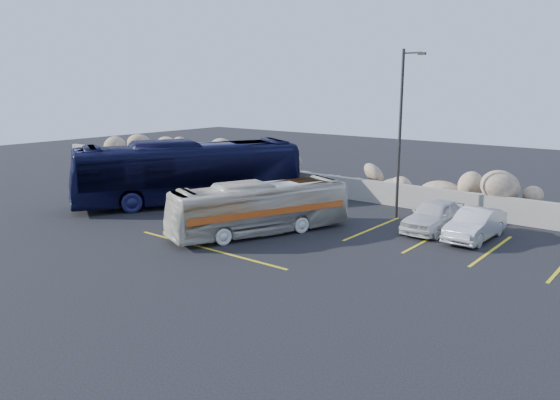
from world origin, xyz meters
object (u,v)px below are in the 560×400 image
Objects in this scene: vintage_bus at (260,208)px; car_a at (434,216)px; lamppost at (401,130)px; car_b at (475,225)px; tour_coach at (188,172)px.

car_a is (5.78, 5.11, -0.44)m from vintage_bus.
car_a is (2.33, -1.12, -3.60)m from lamppost.
vintage_bus is 2.09× the size of car_b.
tour_coach is at bearing -176.16° from vintage_bus.
lamppost is 4.43m from car_a.
car_a is 1.05× the size of car_b.
car_a is at bearing 63.10° from vintage_bus.
car_b is at bearing -17.63° from lamppost.
car_a is at bearing 174.61° from car_b.
tour_coach is 3.00× the size of car_a.
vintage_bus is 7.51m from tour_coach.
tour_coach is at bearing -168.58° from car_b.
lamppost is at bearing 163.86° from car_b.
tour_coach reaches higher than car_a.
tour_coach is at bearing -159.58° from lamppost.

